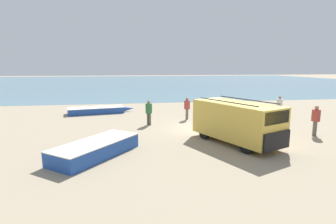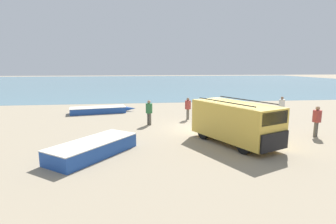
{
  "view_description": "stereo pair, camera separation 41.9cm",
  "coord_description": "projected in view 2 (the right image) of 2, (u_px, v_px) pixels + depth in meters",
  "views": [
    {
      "loc": [
        -4.98,
        -16.23,
        3.97
      ],
      "look_at": [
        -2.39,
        0.49,
        1.0
      ],
      "focal_mm": 28.0,
      "sensor_mm": 36.0,
      "label": 1
    },
    {
      "loc": [
        -4.57,
        -16.29,
        3.97
      ],
      "look_at": [
        -2.39,
        0.49,
        1.0
      ],
      "focal_mm": 28.0,
      "sensor_mm": 36.0,
      "label": 2
    }
  ],
  "objects": [
    {
      "name": "ground_plane",
      "position": [
        205.0,
        127.0,
        17.18
      ],
      "size": [
        200.0,
        200.0,
        0.0
      ],
      "primitive_type": "plane",
      "color": "gray"
    },
    {
      "name": "sea_water",
      "position": [
        152.0,
        82.0,
        67.97
      ],
      "size": [
        120.0,
        80.0,
        0.01
      ],
      "primitive_type": "cube",
      "color": "slate",
      "rests_on": "ground_plane"
    },
    {
      "name": "parked_van",
      "position": [
        235.0,
        121.0,
        13.44
      ],
      "size": [
        3.69,
        5.21,
        2.26
      ],
      "rotation": [
        0.0,
        0.0,
        5.13
      ],
      "color": "gold",
      "rests_on": "ground_plane"
    },
    {
      "name": "fishing_rowboat_0",
      "position": [
        241.0,
        112.0,
        21.24
      ],
      "size": [
        2.79,
        4.61,
        0.62
      ],
      "rotation": [
        0.0,
        0.0,
        4.32
      ],
      "color": "#1E757F",
      "rests_on": "ground_plane"
    },
    {
      "name": "fishing_rowboat_1",
      "position": [
        96.0,
        147.0,
        11.9
      ],
      "size": [
        4.04,
        4.72,
        0.67
      ],
      "rotation": [
        0.0,
        0.0,
        0.91
      ],
      "color": "#234CA3",
      "rests_on": "ground_plane"
    },
    {
      "name": "fishing_rowboat_2",
      "position": [
        100.0,
        110.0,
        22.49
      ],
      "size": [
        5.65,
        2.39,
        0.53
      ],
      "rotation": [
        0.0,
        0.0,
        0.19
      ],
      "color": "#234CA3",
      "rests_on": "ground_plane"
    },
    {
      "name": "fisherman_0",
      "position": [
        188.0,
        107.0,
        19.58
      ],
      "size": [
        0.43,
        0.43,
        1.65
      ],
      "rotation": [
        0.0,
        0.0,
        5.73
      ],
      "color": "#5B564C",
      "rests_on": "ground_plane"
    },
    {
      "name": "fisherman_1",
      "position": [
        317.0,
        119.0,
        14.8
      ],
      "size": [
        0.46,
        0.46,
        1.75
      ],
      "rotation": [
        0.0,
        0.0,
        5.26
      ],
      "color": "#5B564C",
      "rests_on": "ground_plane"
    },
    {
      "name": "fisherman_2",
      "position": [
        149.0,
        110.0,
        17.75
      ],
      "size": [
        0.45,
        0.45,
        1.71
      ],
      "rotation": [
        0.0,
        0.0,
        3.92
      ],
      "color": "#5B564C",
      "rests_on": "ground_plane"
    },
    {
      "name": "fisherman_3",
      "position": [
        282.0,
        105.0,
        20.29
      ],
      "size": [
        0.43,
        0.43,
        1.66
      ],
      "rotation": [
        0.0,
        0.0,
        1.54
      ],
      "color": "navy",
      "rests_on": "ground_plane"
    }
  ]
}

